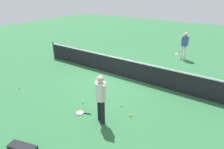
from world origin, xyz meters
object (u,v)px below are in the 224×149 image
player_near_side (101,96)px  tennis_ball_near_player (121,105)px  player_far_side (185,44)px  tennis_ball_by_net (83,102)px  tennis_ball_stray_right (131,115)px  tennis_racket_near_player (81,113)px  tennis_racket_far_player (177,54)px  tennis_ball_midcourt (19,88)px

player_near_side → tennis_ball_near_player: (0.07, 1.16, -0.98)m
player_near_side → player_far_side: size_ratio=1.00×
tennis_ball_by_net → tennis_ball_stray_right: 2.00m
player_near_side → tennis_ball_stray_right: (0.69, 0.81, -0.98)m
player_near_side → tennis_ball_stray_right: bearing=49.6°
tennis_racket_near_player → tennis_ball_stray_right: 1.82m
player_far_side → tennis_racket_far_player: bearing=125.4°
player_near_side → tennis_ball_by_net: bearing=158.5°
tennis_ball_by_net → player_near_side: bearing=-21.5°
player_far_side → tennis_ball_by_net: 7.77m
player_far_side → tennis_racket_near_player: (-1.36, -8.07, -1.00)m
tennis_racket_near_player → tennis_ball_stray_right: size_ratio=9.18×
tennis_ball_near_player → tennis_ball_midcourt: 4.76m
player_far_side → tennis_ball_stray_right: size_ratio=25.76×
player_far_side → tennis_ball_midcourt: 9.66m
tennis_racket_near_player → tennis_racket_far_player: (0.77, 8.90, 0.00)m
tennis_racket_near_player → tennis_ball_by_net: tennis_ball_by_net is taller
tennis_ball_near_player → tennis_ball_stray_right: bearing=-29.4°
player_near_side → tennis_racket_near_player: player_near_side is taller
tennis_ball_near_player → player_far_side: bearing=86.8°
tennis_racket_far_player → tennis_ball_by_net: tennis_ball_by_net is taller
player_far_side → tennis_ball_near_player: size_ratio=25.76×
tennis_racket_far_player → tennis_ball_midcourt: 10.06m
tennis_ball_near_player → tennis_ball_stray_right: (0.62, -0.35, 0.00)m
tennis_racket_near_player → tennis_ball_stray_right: tennis_ball_stray_right is taller
tennis_racket_far_player → tennis_ball_by_net: 8.41m
tennis_racket_far_player → tennis_racket_near_player: bearing=-94.9°
tennis_ball_by_net → tennis_ball_midcourt: bearing=-166.8°
player_far_side → tennis_ball_stray_right: player_far_side is taller
player_far_side → tennis_racket_far_player: player_far_side is taller
player_near_side → tennis_racket_far_player: size_ratio=2.82×
tennis_ball_near_player → tennis_ball_midcourt: bearing=-162.9°
player_near_side → tennis_ball_near_player: 1.52m
tennis_ball_midcourt → tennis_ball_stray_right: 5.28m
tennis_ball_near_player → tennis_ball_by_net: 1.51m
tennis_ball_by_net → tennis_ball_stray_right: same height
tennis_racket_near_player → tennis_ball_near_player: tennis_ball_near_player is taller
player_near_side → tennis_ball_by_net: 1.69m
player_near_side → tennis_ball_midcourt: bearing=-176.9°
player_near_side → tennis_racket_near_player: 1.35m
player_far_side → tennis_ball_midcourt: (-4.93, -8.25, -0.98)m
player_far_side → tennis_ball_midcourt: player_far_side is taller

